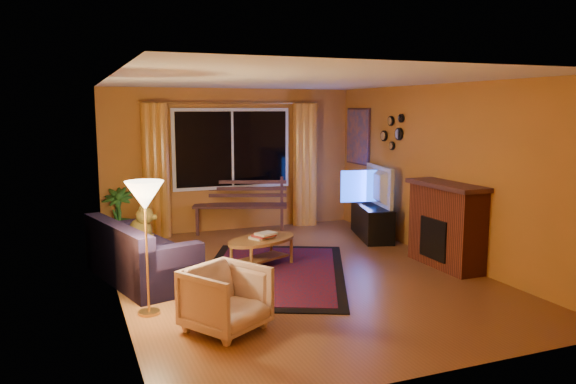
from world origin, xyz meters
name	(u,v)px	position (x,y,z in m)	size (l,w,h in m)	color
floor	(296,275)	(0.00, 0.00, -0.01)	(4.50, 6.00, 0.02)	brown
ceiling	(297,80)	(0.00, 0.00, 2.51)	(4.50, 6.00, 0.02)	white
wall_back	(232,160)	(0.00, 3.01, 1.25)	(4.50, 0.02, 2.50)	#C37A30
wall_left	(112,189)	(-2.26, 0.00, 1.25)	(0.02, 6.00, 2.50)	#C37A30
wall_right	(443,172)	(2.26, 0.00, 1.25)	(0.02, 6.00, 2.50)	#C37A30
window	(232,149)	(0.00, 2.94, 1.45)	(2.00, 0.02, 1.30)	black
curtain_rod	(232,103)	(0.00, 2.90, 2.25)	(0.03, 0.03, 3.20)	#BF8C3F
curtain_left	(156,171)	(-1.35, 2.88, 1.12)	(0.36, 0.36, 2.24)	orange
curtain_right	(304,165)	(1.35, 2.88, 1.12)	(0.36, 0.36, 2.24)	orange
bench	(240,219)	(0.04, 2.64, 0.24)	(1.61, 0.47, 0.48)	#402328
potted_plant	(118,216)	(-2.00, 2.71, 0.44)	(0.49, 0.49, 0.88)	#235B1E
sofa	(141,251)	(-1.91, 0.49, 0.38)	(0.80, 1.87, 0.76)	#1C1534
dog	(140,224)	(-1.86, 0.92, 0.64)	(0.35, 0.48, 0.52)	olive
armchair	(226,296)	(-1.36, -1.48, 0.35)	(0.68, 0.64, 0.70)	beige
floor_lamp	(147,249)	(-2.00, -0.74, 0.71)	(0.24, 0.24, 1.41)	#BF8C3F
rug	(274,273)	(-0.27, 0.14, 0.01)	(1.84, 2.90, 0.02)	#5F0811
coffee_table	(262,253)	(-0.31, 0.50, 0.20)	(1.10, 1.10, 0.40)	#A16B36
tv_console	(372,221)	(2.00, 1.51, 0.27)	(0.44, 1.32, 0.55)	black
television	(373,186)	(2.00, 1.51, 0.88)	(1.15, 0.15, 0.66)	black
fireplace	(446,227)	(2.05, -0.40, 0.55)	(0.40, 1.20, 1.10)	maroon
mirror_cluster	(392,130)	(2.21, 1.30, 1.80)	(0.06, 0.60, 0.56)	black
painting	(358,136)	(2.22, 2.45, 1.65)	(0.04, 0.76, 0.96)	#C9662F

